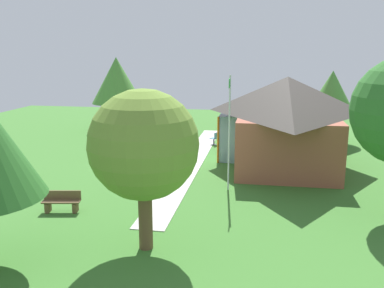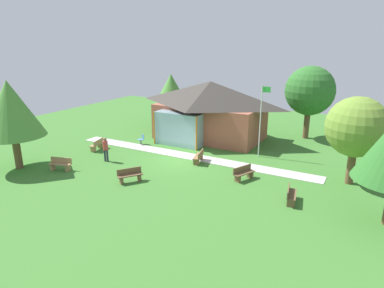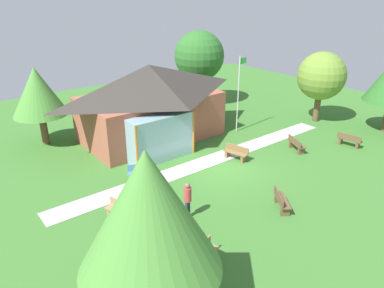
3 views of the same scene
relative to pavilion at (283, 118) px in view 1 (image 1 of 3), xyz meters
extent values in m
plane|color=#3D752D|center=(0.75, -6.26, -2.58)|extent=(44.00, 44.00, 0.00)
cube|color=#A35642|center=(0.06, 0.15, -1.08)|extent=(8.74, 5.15, 2.99)
pyramid|color=#38332D|center=(0.06, 0.15, 1.39)|extent=(9.74, 6.15, 1.95)
cube|color=#8CB2BF|center=(-1.25, -3.02, -1.23)|extent=(3.93, 1.20, 2.70)
cylinder|color=orange|center=(-3.21, -3.62, -1.23)|extent=(0.12, 0.12, 2.70)
cylinder|color=orange|center=(0.72, -3.62, -1.23)|extent=(0.12, 0.12, 2.70)
cube|color=#BCB7B2|center=(0.75, -5.12, -2.57)|extent=(19.40, 1.32, 0.03)
cylinder|color=silver|center=(5.39, -2.63, 0.07)|extent=(0.08, 0.08, 5.31)
cube|color=green|center=(5.69, -2.63, 2.38)|extent=(0.60, 0.02, 0.40)
cube|color=brown|center=(9.29, -8.98, -2.13)|extent=(0.69, 1.55, 0.06)
cube|color=brown|center=(9.19, -8.44, -2.39)|extent=(0.42, 0.23, 0.39)
cube|color=brown|center=(9.38, -9.52, -2.39)|extent=(0.42, 0.23, 0.39)
cube|color=brown|center=(9.10, -9.01, -1.92)|extent=(0.32, 1.49, 0.36)
cube|color=#9E7A51|center=(-5.15, -11.66, -2.13)|extent=(1.56, 0.86, 0.06)
cube|color=#9E7A51|center=(-4.62, -11.50, -2.39)|extent=(0.27, 0.43, 0.39)
cube|color=#9E7A51|center=(-5.68, -11.82, -2.39)|extent=(0.27, 0.43, 0.39)
cube|color=#9E7A51|center=(-5.20, -11.48, -1.92)|extent=(1.45, 0.49, 0.36)
cube|color=brown|center=(2.09, -5.91, -2.13)|extent=(0.79, 1.56, 0.06)
cube|color=brown|center=(2.22, -6.45, -2.39)|extent=(0.43, 0.25, 0.39)
cube|color=brown|center=(1.95, -5.38, -2.39)|extent=(0.43, 0.25, 0.39)
cube|color=brown|center=(2.27, -5.87, -1.92)|extent=(0.42, 1.47, 0.36)
cube|color=brown|center=(6.03, -7.34, -2.13)|extent=(1.01, 1.55, 0.06)
cube|color=brown|center=(6.25, -6.84, -2.39)|extent=(0.43, 0.31, 0.39)
cube|color=brown|center=(5.81, -7.85, -2.39)|extent=(0.43, 0.31, 0.39)
cube|color=brown|center=(5.85, -7.27, -1.92)|extent=(0.66, 1.40, 0.36)
cube|color=#9E7A51|center=(-6.21, -7.20, -2.13)|extent=(0.82, 1.56, 0.06)
cube|color=#9E7A51|center=(-6.07, -7.73, -2.39)|extent=(0.43, 0.26, 0.39)
cube|color=#9E7A51|center=(-6.36, -6.67, -2.39)|extent=(0.43, 0.26, 0.39)
cube|color=#9E7A51|center=(-6.03, -7.15, -1.92)|extent=(0.45, 1.46, 0.36)
cube|color=brown|center=(0.13, -10.99, -2.13)|extent=(1.23, 1.47, 0.06)
cube|color=brown|center=(0.45, -10.54, -2.39)|extent=(0.42, 0.36, 0.39)
cube|color=brown|center=(-0.19, -11.43, -2.39)|extent=(0.42, 0.36, 0.39)
cube|color=brown|center=(-0.02, -10.88, -1.92)|extent=(0.92, 1.25, 0.36)
cube|color=teal|center=(-4.03, -4.42, -2.14)|extent=(0.60, 0.60, 0.04)
cube|color=teal|center=(-3.94, -4.25, -1.92)|extent=(0.41, 0.24, 0.40)
cylinder|color=#4C4C51|center=(-4.03, -4.42, -2.37)|extent=(0.10, 0.10, 0.42)
cylinder|color=#4C4C51|center=(-4.03, -4.42, -2.57)|extent=(0.36, 0.36, 0.02)
cylinder|color=#2D3347|center=(-3.81, -8.89, -2.16)|extent=(0.14, 0.14, 0.85)
cylinder|color=#2D3347|center=(-3.64, -8.82, -2.16)|extent=(0.14, 0.14, 0.85)
cylinder|color=#BF3F3F|center=(-3.72, -8.86, -1.41)|extent=(0.34, 0.34, 0.65)
sphere|color=#846047|center=(-3.72, -8.86, -0.96)|extent=(0.24, 0.24, 0.24)
cylinder|color=brown|center=(11.72, -4.78, -1.50)|extent=(0.45, 0.45, 2.17)
sphere|color=olive|center=(11.72, -4.78, 0.90)|extent=(3.50, 3.50, 3.50)
cylinder|color=brown|center=(-7.93, -12.68, -1.46)|extent=(0.48, 0.48, 2.23)
cone|color=#4C8C38|center=(-7.93, -12.68, 1.47)|extent=(4.03, 4.03, 3.62)
cylinder|color=brown|center=(-5.99, 3.48, -1.58)|extent=(0.45, 0.45, 1.99)
cone|color=#4C8C38|center=(-5.99, 3.48, 0.93)|extent=(3.37, 3.37, 3.03)
camera|label=1|loc=(23.91, -1.16, 3.76)|focal=38.97mm
camera|label=2|loc=(12.48, -25.73, 5.61)|focal=31.61mm
camera|label=3|loc=(-11.93, -19.67, 6.87)|focal=33.97mm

